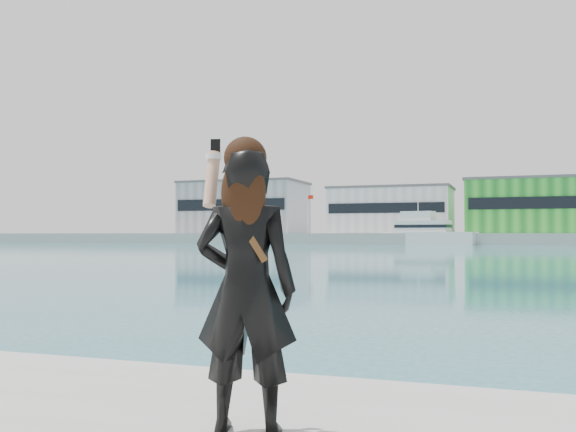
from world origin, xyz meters
name	(u,v)px	position (x,y,z in m)	size (l,w,h in m)	color
far_quay	(505,238)	(0.00, 130.00, 1.00)	(320.00, 40.00, 2.00)	#9E9E99
warehouse_grey_left	(245,208)	(-55.00, 127.98, 7.76)	(26.52, 16.36, 11.50)	gray
warehouse_white	(392,210)	(-22.00, 127.98, 6.76)	(24.48, 15.35, 9.50)	silver
warehouse_green	(548,206)	(8.00, 127.98, 7.26)	(30.60, 16.36, 10.50)	#21872A
flagpole_left	(308,211)	(-37.91, 121.00, 6.54)	(1.28, 0.16, 8.00)	silver
motor_yacht	(426,232)	(-13.09, 111.73, 2.18)	(17.19, 7.61, 7.76)	silver
buoy_far	(229,246)	(-39.79, 86.31, 0.00)	(0.50, 0.50, 0.50)	#DCA00B
woman	(245,280)	(0.09, -0.49, 1.63)	(0.63, 0.47, 1.63)	black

